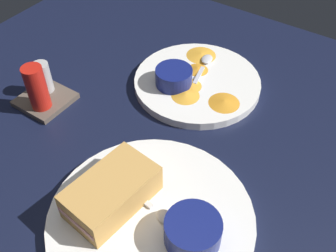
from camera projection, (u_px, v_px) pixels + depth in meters
ground_plane at (144, 182)px, 63.51cm from camera, size 110.00×110.00×3.00cm
plate_sandwich_main at (151, 219)px, 56.08cm from camera, size 29.24×29.24×1.60cm
sandwich_half_near at (114, 194)px, 55.29cm from camera, size 13.97×9.02×4.80cm
ramekin_dark_sauce at (193, 231)px, 51.63cm from camera, size 7.60×7.60×3.82cm
spoon_by_dark_ramekin at (159, 212)px, 55.52cm from camera, size 2.64×9.96×0.80cm
plate_chips_companion at (197, 82)px, 77.41cm from camera, size 24.46×24.46×1.60cm
ramekin_light_gravy at (174, 76)px, 74.65cm from camera, size 7.00×7.00×3.26cm
spoon_by_gravy_ramekin at (205, 63)px, 79.94cm from camera, size 9.93×3.77×0.80cm
plantain_chip_scatter at (201, 79)px, 76.37cm from camera, size 20.49×18.70×0.60cm
condiment_caddy at (41, 89)px, 71.93cm from camera, size 9.00×9.00×9.50cm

